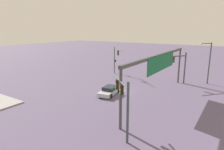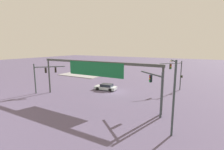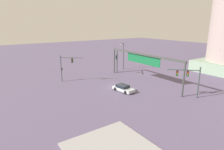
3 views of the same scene
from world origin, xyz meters
TOP-DOWN VIEW (x-y plane):
  - ground_plane at (0.00, 0.00)m, footprint 200.41×200.41m
  - traffic_signal_near_corner at (-9.51, 6.49)m, footprint 3.79×3.28m
  - traffic_signal_opposite_side at (10.82, 6.84)m, footprint 3.85×3.93m
  - traffic_signal_cross_street at (-9.79, -6.79)m, footprint 3.64×3.84m
  - streetlamp_curved_arm at (-12.08, 10.51)m, footprint 1.03×1.93m
  - overhead_sign_gantry at (-0.06, 6.25)m, footprint 20.63×0.43m
  - sedan_car_approaching at (2.10, -0.47)m, footprint 4.47×2.44m

SIDE VIEW (x-z plane):
  - ground_plane at x=0.00m, z-range 0.00..0.00m
  - sedan_car_approaching at x=2.10m, z-range -0.03..1.18m
  - traffic_signal_near_corner at x=-9.51m, z-range 0.83..6.34m
  - traffic_signal_opposite_side at x=10.82m, z-range 0.95..6.33m
  - traffic_signal_cross_street at x=-9.79m, z-range 0.96..6.66m
  - streetlamp_curved_arm at x=-12.08m, z-range 0.58..7.80m
  - overhead_sign_gantry at x=-0.06m, z-range 2.07..8.32m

